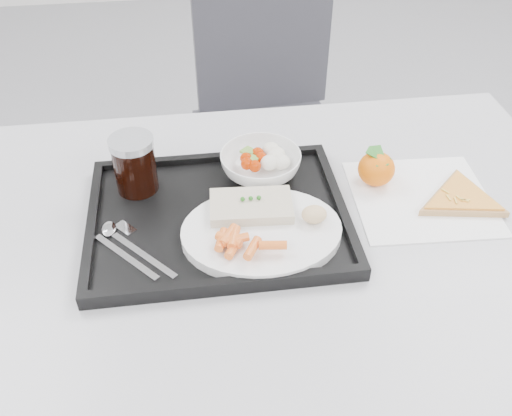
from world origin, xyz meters
TOP-DOWN VIEW (x-y plane):
  - table at (0.00, 0.30)m, footprint 1.20×0.80m
  - chair at (0.12, 1.08)m, footprint 0.46×0.46m
  - tray at (-0.08, 0.32)m, footprint 0.45×0.35m
  - dinner_plate at (-0.01, 0.26)m, footprint 0.27×0.27m
  - fish_fillet at (-0.03, 0.31)m, footprint 0.15×0.09m
  - bread_roll at (0.08, 0.26)m, footprint 0.04×0.04m
  - salad_bowl at (0.01, 0.43)m, footprint 0.15×0.15m
  - cola_glass at (-0.22, 0.42)m, footprint 0.08×0.08m
  - cutlery at (-0.24, 0.27)m, footprint 0.14×0.15m
  - napkin at (0.30, 0.34)m, footprint 0.26×0.25m
  - tangerine at (0.22, 0.39)m, footprint 0.09×0.09m
  - pizza_slice at (0.36, 0.31)m, footprint 0.24×0.24m
  - carrot_pile at (-0.06, 0.22)m, footprint 0.11×0.08m
  - salad_contents at (0.02, 0.44)m, footprint 0.09×0.08m

SIDE VIEW (x-z plane):
  - chair at x=0.12m, z-range 0.07..1.00m
  - table at x=0.00m, z-range 0.31..1.06m
  - napkin at x=0.30m, z-range 0.75..0.75m
  - tray at x=-0.08m, z-range 0.75..0.77m
  - pizza_slice at x=0.36m, z-range 0.75..0.77m
  - cutlery at x=-0.24m, z-range 0.76..0.77m
  - dinner_plate at x=-0.01m, z-range 0.77..0.78m
  - tangerine at x=0.22m, z-range 0.75..0.82m
  - salad_bowl at x=0.01m, z-range 0.77..0.81m
  - fish_fillet at x=-0.03m, z-range 0.78..0.81m
  - carrot_pile at x=-0.06m, z-range 0.79..0.81m
  - bread_roll at x=0.08m, z-range 0.78..0.81m
  - salad_contents at x=0.02m, z-range 0.79..0.81m
  - cola_glass at x=-0.22m, z-range 0.77..0.88m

